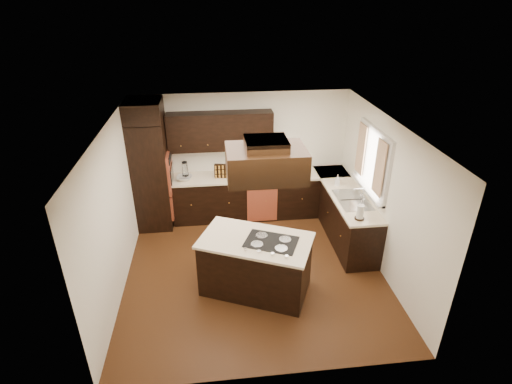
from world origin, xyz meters
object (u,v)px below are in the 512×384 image
(island, at_px, (256,266))
(range_hood, at_px, (266,163))
(oven_column, at_px, (152,175))
(spice_rack, at_px, (223,171))

(island, relative_size, range_hood, 1.50)
(oven_column, bearing_deg, range_hood, -50.26)
(oven_column, distance_m, range_hood, 3.13)
(island, height_order, spice_rack, spice_rack)
(island, bearing_deg, spice_rack, 123.67)
(spice_rack, bearing_deg, island, -68.93)
(island, height_order, range_hood, range_hood)
(island, distance_m, range_hood, 1.73)
(oven_column, xyz_separation_m, spice_rack, (1.36, 0.05, -0.00))
(island, relative_size, spice_rack, 4.83)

